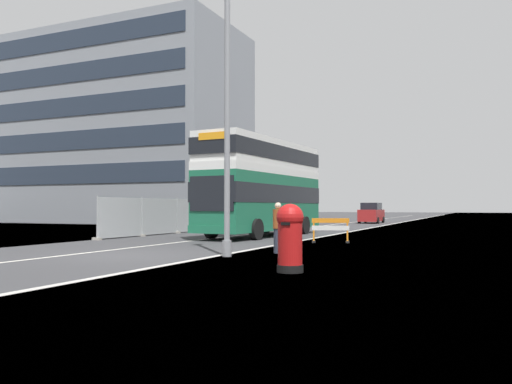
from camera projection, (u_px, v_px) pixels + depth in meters
name	position (u px, v px, depth m)	size (l,w,h in m)	color
ground	(143.00, 257.00, 16.44)	(140.00, 280.00, 0.10)	#38383A
double_decker_bus	(263.00, 186.00, 27.69)	(3.17, 10.43, 5.02)	#196042
lamppost_foreground	(227.00, 117.00, 16.29)	(0.29, 0.70, 9.16)	gray
red_pillar_postbox	(290.00, 235.00, 12.32)	(0.65, 0.65, 1.62)	black
roadworks_barrier	(330.00, 228.00, 22.48)	(1.64, 0.86, 1.05)	orange
construction_site_fence	(192.00, 216.00, 31.95)	(0.44, 17.20, 2.06)	#A8AAAD
car_oncoming_near	(293.00, 214.00, 42.75)	(1.91, 4.06, 2.10)	gray
car_receding_mid	(371.00, 213.00, 49.66)	(1.90, 4.43, 1.94)	maroon
bare_tree_far_verge_near	(258.00, 201.00, 55.42)	(2.88, 2.16, 4.04)	#4C3D2D
bare_tree_far_verge_mid	(276.00, 203.00, 61.67)	(2.38, 2.68, 4.42)	#4C3D2D
bare_tree_far_verge_far	(278.00, 200.00, 63.25)	(2.27, 2.90, 5.09)	#4C3D2D
pedestrian_at_kerb	(278.00, 228.00, 17.36)	(0.34, 0.34, 1.69)	#2D3342
backdrop_office_block	(108.00, 131.00, 53.54)	(27.64, 12.27, 18.62)	gray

